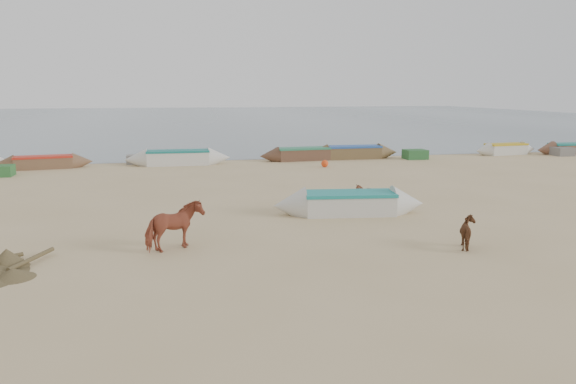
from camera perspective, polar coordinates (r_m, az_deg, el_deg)
The scene contains 8 objects.
ground at distance 17.02m, azimuth 2.91°, elevation -5.67°, with size 140.00×140.00×0.00m, color tan.
sea at distance 97.99m, azimuth -9.94°, elevation 7.41°, with size 160.00×160.00×0.00m, color slate.
cow_adult at distance 16.92m, azimuth -11.49°, elevation -3.43°, with size 0.78×1.72×1.45m, color #9C4B33.
calf_front at distance 22.99m, azimuth 7.73°, elevation -0.30°, with size 0.79×0.89×0.98m, color #5B2E1C.
calf_right at distance 17.66m, azimuth 18.03°, elevation -3.98°, with size 0.95×0.81×0.96m, color brown.
near_canoe at distance 21.59m, azimuth 6.22°, elevation -1.13°, with size 5.82×1.43×0.85m, color beige, non-canonical shape.
waterline_canoes at distance 37.01m, azimuth -6.14°, elevation 3.65°, with size 59.56×2.81×0.94m.
beach_clutter at distance 36.53m, azimuth 1.07°, elevation 3.41°, with size 48.67×5.15×0.64m.
Camera 1 is at (-4.36, -15.78, 4.68)m, focal length 35.00 mm.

